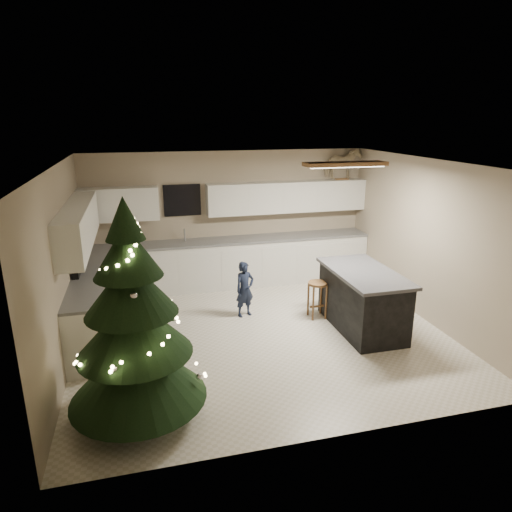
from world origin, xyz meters
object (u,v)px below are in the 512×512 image
at_px(island, 362,300).
at_px(bar_stool, 318,291).
at_px(rocking_horse, 343,164).
at_px(christmas_tree, 134,332).
at_px(toddler, 245,289).

bearing_deg(island, bar_stool, 133.42).
relative_size(bar_stool, rocking_horse, 0.86).
height_order(bar_stool, christmas_tree, christmas_tree).
xyz_separation_m(island, toddler, (-1.67, 0.92, -0.01)).
bearing_deg(toddler, bar_stool, -36.83).
bearing_deg(toddler, christmas_tree, -146.49).
xyz_separation_m(island, christmas_tree, (-3.43, -1.40, 0.54)).
height_order(island, toddler, island).
bearing_deg(christmas_tree, island, 22.18).
relative_size(christmas_tree, toddler, 2.63).
height_order(toddler, rocking_horse, rocking_horse).
bearing_deg(rocking_horse, island, 159.66).
bearing_deg(toddler, island, -48.06).
bearing_deg(rocking_horse, christmas_tree, 129.05).
height_order(island, rocking_horse, rocking_horse).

